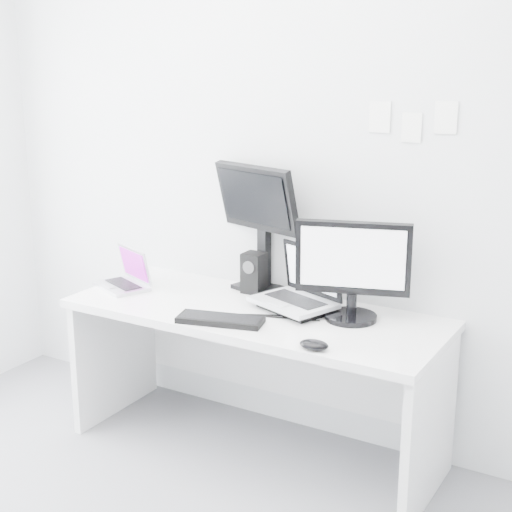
% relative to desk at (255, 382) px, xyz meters
% --- Properties ---
extents(back_wall, '(3.60, 0.00, 3.60)m').
position_rel_desk_xyz_m(back_wall, '(0.00, 0.35, 0.99)').
color(back_wall, silver).
rests_on(back_wall, ground).
extents(desk, '(1.80, 0.70, 0.73)m').
position_rel_desk_xyz_m(desk, '(0.00, 0.00, 0.00)').
color(desk, white).
rests_on(desk, ground).
extents(macbook, '(0.35, 0.31, 0.21)m').
position_rel_desk_xyz_m(macbook, '(-0.76, -0.05, 0.47)').
color(macbook, '#B1B1B6').
rests_on(macbook, desk).
extents(speaker, '(0.13, 0.13, 0.20)m').
position_rel_desk_xyz_m(speaker, '(-0.14, 0.23, 0.47)').
color(speaker, black).
rests_on(speaker, desk).
extents(dell_laptop, '(0.44, 0.40, 0.31)m').
position_rel_desk_xyz_m(dell_laptop, '(0.16, 0.08, 0.52)').
color(dell_laptop, silver).
rests_on(dell_laptop, desk).
extents(rear_monitor, '(0.52, 0.30, 0.66)m').
position_rel_desk_xyz_m(rear_monitor, '(-0.13, 0.28, 0.70)').
color(rear_monitor, black).
rests_on(rear_monitor, desk).
extents(samsung_monitor, '(0.56, 0.38, 0.47)m').
position_rel_desk_xyz_m(samsung_monitor, '(0.44, 0.11, 0.60)').
color(samsung_monitor, black).
rests_on(samsung_monitor, desk).
extents(keyboard, '(0.41, 0.23, 0.03)m').
position_rel_desk_xyz_m(keyboard, '(-0.05, -0.22, 0.38)').
color(keyboard, black).
rests_on(keyboard, desk).
extents(mouse, '(0.13, 0.09, 0.04)m').
position_rel_desk_xyz_m(mouse, '(0.46, -0.30, 0.39)').
color(mouse, black).
rests_on(mouse, desk).
extents(wall_note_0, '(0.10, 0.00, 0.14)m').
position_rel_desk_xyz_m(wall_note_0, '(0.45, 0.34, 1.26)').
color(wall_note_0, white).
rests_on(wall_note_0, back_wall).
extents(wall_note_1, '(0.09, 0.00, 0.13)m').
position_rel_desk_xyz_m(wall_note_1, '(0.60, 0.34, 1.22)').
color(wall_note_1, white).
rests_on(wall_note_1, back_wall).
extents(wall_note_2, '(0.10, 0.00, 0.14)m').
position_rel_desk_xyz_m(wall_note_2, '(0.75, 0.34, 1.26)').
color(wall_note_2, white).
rests_on(wall_note_2, back_wall).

